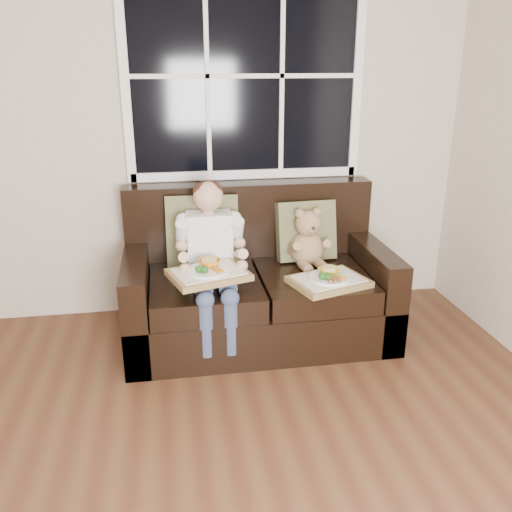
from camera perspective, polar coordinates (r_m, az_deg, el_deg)
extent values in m
cube|color=beige|center=(3.78, -12.02, 13.46)|extent=(4.50, 0.02, 2.70)
cube|color=black|center=(3.79, -1.20, 18.43)|extent=(1.50, 0.02, 1.25)
cube|color=white|center=(3.85, -1.10, 8.62)|extent=(1.58, 0.04, 0.06)
cube|color=white|center=(3.74, -13.69, 17.89)|extent=(0.06, 0.04, 1.37)
cube|color=white|center=(3.96, 10.65, 18.18)|extent=(0.06, 0.04, 1.37)
cube|color=white|center=(3.78, -1.17, 18.42)|extent=(1.50, 0.03, 0.03)
cube|color=black|center=(3.63, 0.21, -6.21)|extent=(1.70, 0.90, 0.30)
cube|color=black|center=(3.53, -12.34, -4.80)|extent=(0.15, 0.90, 0.60)
cube|color=black|center=(3.76, 11.94, -3.16)|extent=(0.15, 0.90, 0.60)
cube|color=black|center=(3.80, -0.75, 2.81)|extent=(1.70, 0.18, 0.66)
cube|color=black|center=(3.42, -5.35, -3.81)|extent=(0.68, 0.72, 0.15)
cube|color=black|center=(3.53, 6.05, -3.05)|extent=(0.68, 0.72, 0.15)
cube|color=#686B42|center=(3.60, -5.66, 2.64)|extent=(0.48, 0.24, 0.48)
cube|color=#686B42|center=(3.72, 5.28, 2.68)|extent=(0.41, 0.21, 0.41)
cube|color=white|center=(3.45, -4.91, 1.40)|extent=(0.28, 0.17, 0.39)
sphere|color=tan|center=(3.35, -5.05, 6.30)|extent=(0.19, 0.19, 0.19)
ellipsoid|color=#3C2013|center=(3.36, -5.08, 6.81)|extent=(0.19, 0.19, 0.13)
cylinder|color=#374160|center=(3.29, -5.73, -2.46)|extent=(0.11, 0.35, 0.11)
cylinder|color=#374160|center=(3.30, -3.28, -2.32)|extent=(0.11, 0.35, 0.11)
cylinder|color=#374160|center=(3.16, -5.28, -7.68)|extent=(0.10, 0.10, 0.33)
cylinder|color=#374160|center=(3.17, -2.71, -7.50)|extent=(0.10, 0.10, 0.33)
cylinder|color=tan|center=(3.30, -7.66, 1.25)|extent=(0.07, 0.35, 0.27)
cylinder|color=tan|center=(3.33, -1.84, 1.57)|extent=(0.07, 0.35, 0.27)
ellipsoid|color=#9D7D53|center=(3.65, 5.34, 0.76)|extent=(0.25, 0.22, 0.24)
sphere|color=#9D7D53|center=(3.58, 5.50, 3.42)|extent=(0.19, 0.19, 0.17)
sphere|color=#9D7D53|center=(3.55, 4.56, 4.51)|extent=(0.06, 0.06, 0.06)
sphere|color=#9D7D53|center=(3.58, 6.45, 4.59)|extent=(0.06, 0.06, 0.06)
sphere|color=#9D7D53|center=(3.52, 5.76, 2.86)|extent=(0.07, 0.07, 0.07)
sphere|color=#312215|center=(3.50, 5.88, 2.90)|extent=(0.03, 0.03, 0.03)
cylinder|color=#9D7D53|center=(3.54, 4.98, -1.11)|extent=(0.08, 0.14, 0.07)
cylinder|color=#9D7D53|center=(3.57, 6.69, -1.00)|extent=(0.08, 0.14, 0.07)
cube|color=#9C7946|center=(3.19, -5.02, -1.98)|extent=(0.52, 0.45, 0.04)
cube|color=beige|center=(3.18, -5.04, -1.62)|extent=(0.45, 0.38, 0.01)
cylinder|color=white|center=(3.16, -5.03, -1.51)|extent=(0.25, 0.25, 0.02)
imported|color=orange|center=(3.20, -4.93, -0.73)|extent=(0.16, 0.16, 0.04)
cylinder|color=#E3C87C|center=(3.20, -4.93, -0.68)|extent=(0.09, 0.09, 0.02)
ellipsoid|color=#28581B|center=(3.11, -6.02, -1.35)|extent=(0.05, 0.05, 0.04)
ellipsoid|color=#28581B|center=(3.10, -5.43, -1.42)|extent=(0.05, 0.05, 0.04)
cylinder|color=orange|center=(3.12, -4.11, -1.49)|extent=(0.05, 0.07, 0.02)
cube|color=#9C7946|center=(3.35, 7.65, -2.70)|extent=(0.52, 0.45, 0.04)
cube|color=beige|center=(3.34, 7.67, -2.35)|extent=(0.46, 0.39, 0.01)
cylinder|color=white|center=(3.33, 7.73, -2.25)|extent=(0.25, 0.25, 0.02)
imported|color=yellow|center=(3.37, 7.69, -1.58)|extent=(0.15, 0.15, 0.03)
cylinder|color=#E3C87C|center=(3.36, 7.69, -1.45)|extent=(0.09, 0.09, 0.02)
ellipsoid|color=#28581B|center=(3.27, 7.00, -2.12)|extent=(0.05, 0.05, 0.04)
ellipsoid|color=#28581B|center=(3.26, 7.61, -2.18)|extent=(0.05, 0.05, 0.04)
cylinder|color=orange|center=(3.30, 8.77, -2.23)|extent=(0.05, 0.07, 0.02)
cylinder|color=brown|center=(3.26, 8.09, -2.37)|extent=(0.03, 0.09, 0.02)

